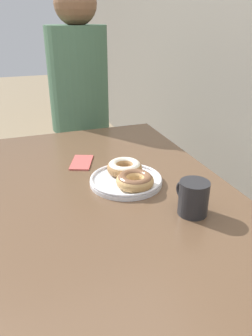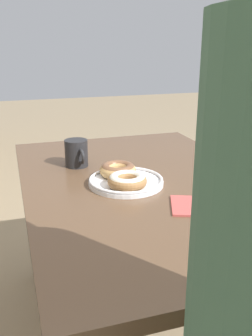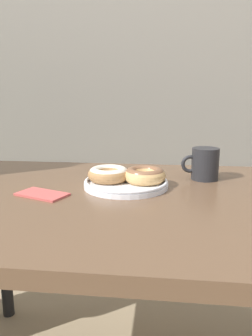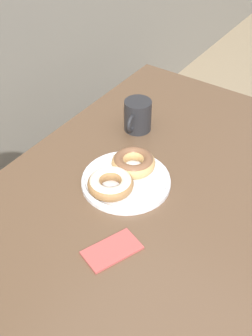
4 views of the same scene
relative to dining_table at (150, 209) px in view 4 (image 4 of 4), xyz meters
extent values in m
cube|color=brown|center=(0.00, 0.00, 0.05)|extent=(1.30, 0.85, 0.04)
cylinder|color=black|center=(0.59, 0.37, -0.31)|extent=(0.05, 0.05, 0.67)
cylinder|color=white|center=(-0.01, 0.08, 0.07)|extent=(0.26, 0.26, 0.01)
torus|color=white|center=(-0.01, 0.08, 0.09)|extent=(0.26, 0.26, 0.01)
torus|color=tan|center=(0.05, 0.09, 0.10)|extent=(0.18, 0.18, 0.04)
torus|color=brown|center=(0.05, 0.09, 0.11)|extent=(0.17, 0.17, 0.03)
torus|color=#9E7042|center=(-0.07, 0.09, 0.10)|extent=(0.18, 0.18, 0.04)
torus|color=silver|center=(-0.07, 0.09, 0.11)|extent=(0.16, 0.16, 0.03)
cylinder|color=#232326|center=(0.24, 0.20, 0.12)|extent=(0.09, 0.09, 0.11)
cylinder|color=#382114|center=(0.24, 0.20, 0.17)|extent=(0.07, 0.07, 0.00)
torus|color=#232326|center=(0.19, 0.19, 0.12)|extent=(0.06, 0.02, 0.06)
cube|color=#BC4C47|center=(-0.24, -0.03, 0.07)|extent=(0.16, 0.12, 0.01)
camera|label=1|loc=(0.97, -0.27, 0.61)|focal=35.00mm
camera|label=2|loc=(-1.16, 0.44, 0.54)|focal=40.00mm
camera|label=3|loc=(0.10, -0.89, 0.35)|focal=35.00mm
camera|label=4|loc=(-0.84, -0.49, 0.97)|focal=50.00mm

